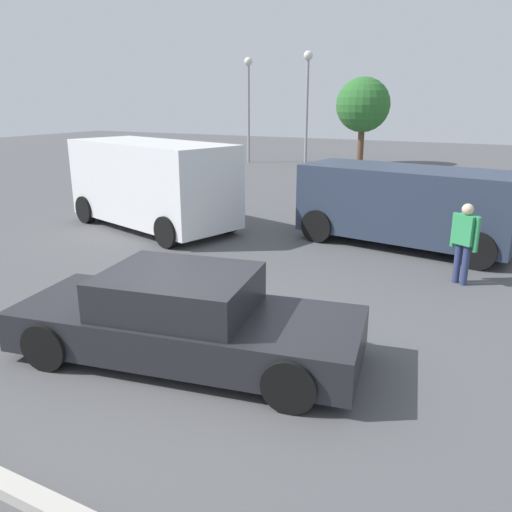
{
  "coord_description": "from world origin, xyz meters",
  "views": [
    {
      "loc": [
        3.73,
        -5.12,
        3.35
      ],
      "look_at": [
        0.0,
        2.04,
        0.9
      ],
      "focal_mm": 36.13,
      "sensor_mm": 36.0,
      "label": 1
    }
  ],
  "objects_px": {
    "suv_dark": "(407,204)",
    "light_post_mid": "(248,91)",
    "van_white": "(152,182)",
    "dog": "(150,263)",
    "sedan_foreground": "(185,319)",
    "pedestrian": "(464,237)",
    "light_post_near": "(307,89)"
  },
  "relations": [
    {
      "from": "suv_dark",
      "to": "light_post_mid",
      "type": "height_order",
      "value": "light_post_mid"
    },
    {
      "from": "sedan_foreground",
      "to": "pedestrian",
      "type": "height_order",
      "value": "pedestrian"
    },
    {
      "from": "sedan_foreground",
      "to": "light_post_mid",
      "type": "bearing_deg",
      "value": 105.68
    },
    {
      "from": "van_white",
      "to": "suv_dark",
      "type": "relative_size",
      "value": 1.04
    },
    {
      "from": "sedan_foreground",
      "to": "suv_dark",
      "type": "relative_size",
      "value": 0.95
    },
    {
      "from": "van_white",
      "to": "light_post_near",
      "type": "bearing_deg",
      "value": -69.32
    },
    {
      "from": "light_post_near",
      "to": "suv_dark",
      "type": "bearing_deg",
      "value": -58.39
    },
    {
      "from": "pedestrian",
      "to": "light_post_mid",
      "type": "relative_size",
      "value": 0.28
    },
    {
      "from": "dog",
      "to": "sedan_foreground",
      "type": "bearing_deg",
      "value": -175.4
    },
    {
      "from": "dog",
      "to": "suv_dark",
      "type": "height_order",
      "value": "suv_dark"
    },
    {
      "from": "suv_dark",
      "to": "light_post_near",
      "type": "height_order",
      "value": "light_post_near"
    },
    {
      "from": "sedan_foreground",
      "to": "van_white",
      "type": "distance_m",
      "value": 7.7
    },
    {
      "from": "pedestrian",
      "to": "light_post_near",
      "type": "bearing_deg",
      "value": -119.71
    },
    {
      "from": "van_white",
      "to": "suv_dark",
      "type": "distance_m",
      "value": 6.6
    },
    {
      "from": "dog",
      "to": "suv_dark",
      "type": "bearing_deg",
      "value": -83.17
    },
    {
      "from": "dog",
      "to": "light_post_mid",
      "type": "xyz_separation_m",
      "value": [
        -7.46,
        18.03,
        3.59
      ]
    },
    {
      "from": "van_white",
      "to": "pedestrian",
      "type": "bearing_deg",
      "value": -170.62
    },
    {
      "from": "sedan_foreground",
      "to": "light_post_near",
      "type": "relative_size",
      "value": 0.86
    },
    {
      "from": "sedan_foreground",
      "to": "light_post_mid",
      "type": "height_order",
      "value": "light_post_mid"
    },
    {
      "from": "sedan_foreground",
      "to": "dog",
      "type": "bearing_deg",
      "value": 125.83
    },
    {
      "from": "light_post_mid",
      "to": "pedestrian",
      "type": "bearing_deg",
      "value": -50.37
    },
    {
      "from": "dog",
      "to": "light_post_near",
      "type": "distance_m",
      "value": 17.62
    },
    {
      "from": "sedan_foreground",
      "to": "light_post_near",
      "type": "height_order",
      "value": "light_post_near"
    },
    {
      "from": "sedan_foreground",
      "to": "light_post_near",
      "type": "bearing_deg",
      "value": 97.27
    },
    {
      "from": "pedestrian",
      "to": "light_post_near",
      "type": "distance_m",
      "value": 17.42
    },
    {
      "from": "suv_dark",
      "to": "pedestrian",
      "type": "xyz_separation_m",
      "value": [
        1.53,
        -2.21,
        -0.11
      ]
    },
    {
      "from": "dog",
      "to": "light_post_near",
      "type": "height_order",
      "value": "light_post_near"
    },
    {
      "from": "light_post_mid",
      "to": "dog",
      "type": "bearing_deg",
      "value": -67.52
    },
    {
      "from": "sedan_foreground",
      "to": "suv_dark",
      "type": "bearing_deg",
      "value": 68.31
    },
    {
      "from": "light_post_mid",
      "to": "sedan_foreground",
      "type": "bearing_deg",
      "value": -63.86
    },
    {
      "from": "dog",
      "to": "pedestrian",
      "type": "distance_m",
      "value": 6.05
    },
    {
      "from": "dog",
      "to": "van_white",
      "type": "distance_m",
      "value": 4.19
    }
  ]
}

